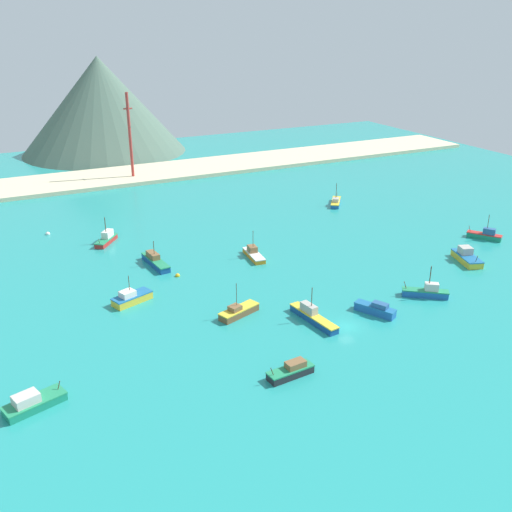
{
  "coord_description": "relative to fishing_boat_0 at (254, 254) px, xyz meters",
  "views": [
    {
      "loc": [
        -50.72,
        -68.7,
        47.09
      ],
      "look_at": [
        -2.83,
        28.27,
        2.77
      ],
      "focal_mm": 40.52,
      "sensor_mm": 36.0,
      "label": 1
    }
  ],
  "objects": [
    {
      "name": "ground",
      "position": [
        0.64,
        -3.84,
        -1.02
      ],
      "size": [
        260.0,
        280.0,
        0.5
      ],
      "color": "teal"
    },
    {
      "name": "fishing_boat_9",
      "position": [
        -29.01,
        -9.41,
        0.18
      ],
      "size": [
        7.8,
        5.15,
        5.37
      ],
      "color": "gold",
      "rests_on": "ground"
    },
    {
      "name": "fishing_boat_3",
      "position": [
        7.64,
        -32.3,
        0.13
      ],
      "size": [
        5.0,
        7.35,
        2.31
      ],
      "color": "#1E5BA8",
      "rests_on": "ground"
    },
    {
      "name": "fishing_boat_12",
      "position": [
        -14.7,
        -42.26,
        0.07
      ],
      "size": [
        7.21,
        2.85,
        2.55
      ],
      "color": "#232328",
      "rests_on": "ground"
    },
    {
      "name": "fishing_boat_7",
      "position": [
        -26.17,
        22.65,
        0.23
      ],
      "size": [
        6.44,
        7.39,
        6.11
      ],
      "color": "red",
      "rests_on": "ground"
    },
    {
      "name": "radio_tower",
      "position": [
        -5.8,
        75.13,
        13.0
      ],
      "size": [
        2.7,
        2.16,
        27.01
      ],
      "color": "#B7332D",
      "rests_on": "ground"
    },
    {
      "name": "fishing_boat_10",
      "position": [
        -20.12,
        5.19,
        0.15
      ],
      "size": [
        3.25,
        10.44,
        5.26
      ],
      "color": "#14478C",
      "rests_on": "ground"
    },
    {
      "name": "hill_central",
      "position": [
        -4.19,
        121.17,
        16.78
      ],
      "size": [
        61.07,
        61.07,
        35.1
      ],
      "color": "#4C6656",
      "rests_on": "ground"
    },
    {
      "name": "fishing_boat_11",
      "position": [
        -13.82,
        -22.38,
        0.02
      ],
      "size": [
        8.08,
        4.77,
        6.24
      ],
      "color": "brown",
      "rests_on": "ground"
    },
    {
      "name": "fishing_boat_5",
      "position": [
        53.05,
        -13.67,
        0.19
      ],
      "size": [
        5.83,
        7.45,
        5.94
      ],
      "color": "#198466",
      "rests_on": "ground"
    },
    {
      "name": "fishing_boat_8",
      "position": [
        -48.61,
        -33.76,
        0.13
      ],
      "size": [
        8.47,
        5.23,
        2.46
      ],
      "color": "#198466",
      "rests_on": "ground"
    },
    {
      "name": "fishing_boat_6",
      "position": [
        37.0,
        24.25,
        -0.04
      ],
      "size": [
        7.09,
        8.33,
        6.18
      ],
      "color": "#1E5BA8",
      "rests_on": "ground"
    },
    {
      "name": "fishing_boat_2",
      "position": [
        20.05,
        -31.02,
        0.19
      ],
      "size": [
        7.78,
        6.39,
        6.11
      ],
      "color": "#1E5BA8",
      "rests_on": "ground"
    },
    {
      "name": "buoy_1",
      "position": [
        -37.48,
        34.3,
        -0.6
      ],
      "size": [
        1.0,
        1.0,
        1.0
      ],
      "color": "silver",
      "rests_on": "ground"
    },
    {
      "name": "fishing_boat_1",
      "position": [
        -3.48,
        -29.74,
        0.15
      ],
      "size": [
        3.18,
        11.3,
        6.07
      ],
      "color": "#14478C",
      "rests_on": "ground"
    },
    {
      "name": "beach_strip",
      "position": [
        0.64,
        78.72,
        -0.17
      ],
      "size": [
        247.0,
        23.32,
        1.2
      ],
      "primitive_type": "cube",
      "color": "beige",
      "rests_on": "ground"
    },
    {
      "name": "fishing_boat_4",
      "position": [
        39.11,
        -21.81,
        0.25
      ],
      "size": [
        5.71,
        9.1,
        3.04
      ],
      "color": "gold",
      "rests_on": "ground"
    },
    {
      "name": "fishing_boat_0",
      "position": [
        0.0,
        0.0,
        0.0
      ],
      "size": [
        3.14,
        8.53,
        5.92
      ],
      "color": "orange",
      "rests_on": "ground"
    },
    {
      "name": "buoy_0",
      "position": [
        -17.85,
        -2.19,
        -0.61
      ],
      "size": [
        0.91,
        0.91,
        0.91
      ],
      "color": "gold",
      "rests_on": "ground"
    }
  ]
}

